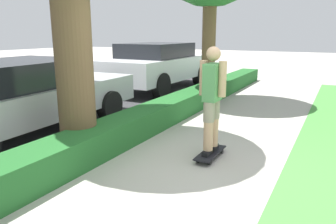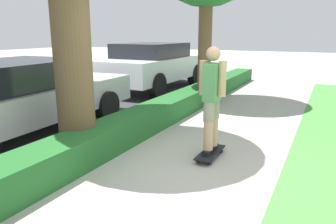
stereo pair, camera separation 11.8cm
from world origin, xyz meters
name	(u,v)px [view 2 (the right image)]	position (x,y,z in m)	size (l,w,h in m)	color
ground_plane	(201,169)	(0.00, 0.00, 0.00)	(60.00, 60.00, 0.00)	#ADA89E
hedge_row	(106,137)	(0.00, 1.60, 0.22)	(17.96, 0.60, 0.44)	#236028
skateboard	(210,153)	(0.46, 0.03, 0.07)	(0.77, 0.24, 0.09)	black
skater_person	(212,98)	(0.46, 0.03, 0.91)	(0.48, 0.40, 1.55)	black
parked_car_middle	(14,95)	(0.05, 3.66, 0.71)	(4.82, 2.16, 1.33)	#B7B7BC
parked_car_rear	(153,65)	(5.40, 3.73, 0.81)	(4.49, 1.98, 1.50)	silver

